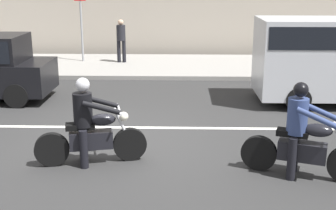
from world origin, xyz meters
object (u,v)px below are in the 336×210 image
object	(u,v)px
street_sign_post	(81,18)
pedestrian_bystander	(121,38)
motorcycle_with_rider_black_leather	(90,129)
motorcycle_with_rider_denim_blue	(302,139)

from	to	relation	value
street_sign_post	pedestrian_bystander	bearing A→B (deg)	-8.98
motorcycle_with_rider_black_leather	motorcycle_with_rider_denim_blue	bearing A→B (deg)	-7.13
motorcycle_with_rider_black_leather	pedestrian_bystander	world-z (taller)	pedestrian_bystander
motorcycle_with_rider_denim_blue	pedestrian_bystander	xyz separation A→B (m)	(-4.32, 9.91, 0.42)
motorcycle_with_rider_denim_blue	street_sign_post	size ratio (longest dim) A/B	0.72
motorcycle_with_rider_black_leather	pedestrian_bystander	size ratio (longest dim) A/B	1.23
street_sign_post	pedestrian_bystander	distance (m)	1.72
motorcycle_with_rider_black_leather	motorcycle_with_rider_denim_blue	xyz separation A→B (m)	(3.69, -0.46, 0.02)
street_sign_post	pedestrian_bystander	size ratio (longest dim) A/B	1.70
motorcycle_with_rider_black_leather	pedestrian_bystander	distance (m)	9.48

